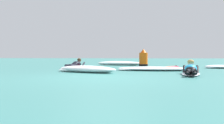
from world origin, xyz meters
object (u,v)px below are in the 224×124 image
(surfer_far, at_px, (76,65))
(channel_marker_buoy, at_px, (143,59))
(drifting_surfboard, at_px, (172,67))
(surfer_near, at_px, (191,71))

(surfer_far, xyz_separation_m, channel_marker_buoy, (3.22, 2.98, 0.28))
(surfer_far, bearing_deg, drifting_surfboard, 16.78)
(surfer_far, bearing_deg, channel_marker_buoy, 42.80)
(drifting_surfboard, distance_m, channel_marker_buoy, 2.30)
(drifting_surfboard, bearing_deg, channel_marker_buoy, 138.96)
(surfer_near, relative_size, surfer_far, 1.02)
(surfer_far, relative_size, drifting_surfboard, 1.32)
(surfer_far, distance_m, drifting_surfboard, 5.15)
(surfer_near, bearing_deg, drifting_surfboard, 96.57)
(drifting_surfboard, xyz_separation_m, channel_marker_buoy, (-1.71, 1.49, 0.39))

